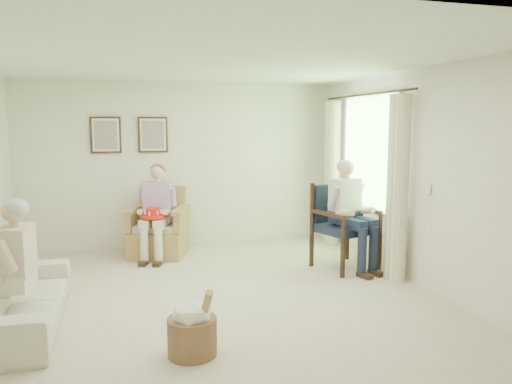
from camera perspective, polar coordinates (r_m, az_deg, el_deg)
floor at (r=5.63m, az=-4.62°, el=-12.45°), size 5.50×5.50×0.00m
back_wall at (r=8.03m, az=-8.41°, el=3.09°), size 5.00×0.04×2.60m
front_wall at (r=2.71m, az=6.14°, el=-6.04°), size 5.00×0.04×2.60m
right_wall at (r=6.28m, az=18.26°, el=1.50°), size 0.04×5.50×2.60m
ceiling at (r=5.32m, az=-4.93°, el=14.82°), size 5.00×5.50×0.02m
window at (r=7.27m, az=12.88°, el=4.75°), size 0.13×2.50×1.63m
curtain_left at (r=6.39m, az=15.85°, el=0.34°), size 0.34×0.34×2.30m
curtain_right at (r=8.12m, az=8.68°, el=2.08°), size 0.34×0.34×2.30m
framed_print_left at (r=7.91m, az=-16.79°, el=6.26°), size 0.45×0.05×0.55m
framed_print_right at (r=7.92m, az=-11.70°, el=6.43°), size 0.45×0.05×0.55m
wicker_armchair at (r=7.57m, az=-11.14°, el=-4.73°), size 0.80×0.79×1.02m
wood_armchair at (r=6.93m, az=9.87°, el=-3.41°), size 0.73×0.68×1.12m
sofa at (r=5.39m, az=-25.51°, el=-10.91°), size 1.96×0.76×0.57m
person_wicker at (r=7.35m, az=-11.15°, el=-1.47°), size 0.40×0.63×1.34m
person_dark at (r=6.72m, az=10.58°, el=-1.58°), size 0.40×0.62×1.45m
person_sofa at (r=5.12m, az=-26.11°, el=-7.10°), size 0.42×0.62×1.24m
red_hat at (r=7.18m, az=-11.68°, el=-2.52°), size 0.35×0.35×0.14m
hatbox at (r=4.39m, az=-7.29°, el=-15.12°), size 0.47×0.47×0.62m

